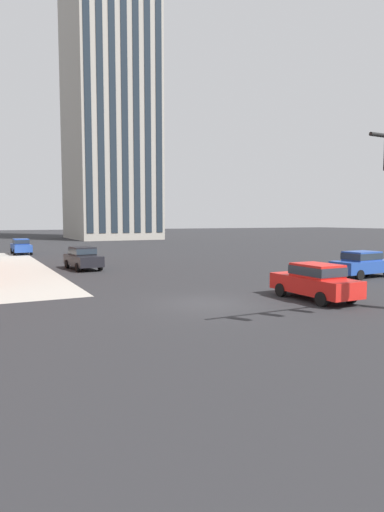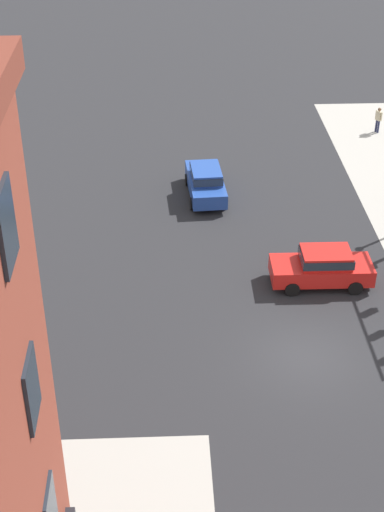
{
  "view_description": "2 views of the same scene",
  "coord_description": "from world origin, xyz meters",
  "px_view_note": "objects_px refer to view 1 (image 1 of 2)",
  "views": [
    {
      "loc": [
        -9.0,
        -16.19,
        3.64
      ],
      "look_at": [
        0.73,
        2.89,
        1.86
      ],
      "focal_mm": 29.93,
      "sensor_mm": 36.0,
      "label": 1
    },
    {
      "loc": [
        -22.33,
        5.34,
        19.07
      ],
      "look_at": [
        2.0,
        4.31,
        3.42
      ],
      "focal_mm": 53.14,
      "sensor_mm": 36.0,
      "label": 2
    }
  ],
  "objects_px": {
    "car_cross_eastbound": "(363,263)",
    "car_main_northbound_near": "(315,280)",
    "car_main_southbound_far": "(21,246)",
    "car_cross_westbound": "(83,257)"
  },
  "relations": [
    {
      "from": "car_cross_eastbound",
      "to": "car_cross_westbound",
      "type": "height_order",
      "value": "same"
    },
    {
      "from": "car_main_northbound_near",
      "to": "car_main_southbound_far",
      "type": "distance_m",
      "value": 36.06
    },
    {
      "from": "car_main_northbound_near",
      "to": "car_main_southbound_far",
      "type": "relative_size",
      "value": 1.0
    },
    {
      "from": "car_main_southbound_far",
      "to": "car_cross_westbound",
      "type": "height_order",
      "value": "same"
    },
    {
      "from": "car_main_southbound_far",
      "to": "car_cross_eastbound",
      "type": "relative_size",
      "value": 0.99
    },
    {
      "from": "car_main_southbound_far",
      "to": "car_cross_westbound",
      "type": "xyz_separation_m",
      "value": [
        2.7,
        -17.53,
        0.0
      ]
    },
    {
      "from": "car_main_northbound_near",
      "to": "car_cross_westbound",
      "type": "distance_m",
      "value": 18.53
    },
    {
      "from": "car_main_northbound_near",
      "to": "car_cross_westbound",
      "type": "height_order",
      "value": "same"
    },
    {
      "from": "car_main_southbound_far",
      "to": "car_cross_eastbound",
      "type": "distance_m",
      "value": 35.02
    },
    {
      "from": "car_cross_eastbound",
      "to": "car_main_northbound_near",
      "type": "bearing_deg",
      "value": -151.0
    }
  ]
}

